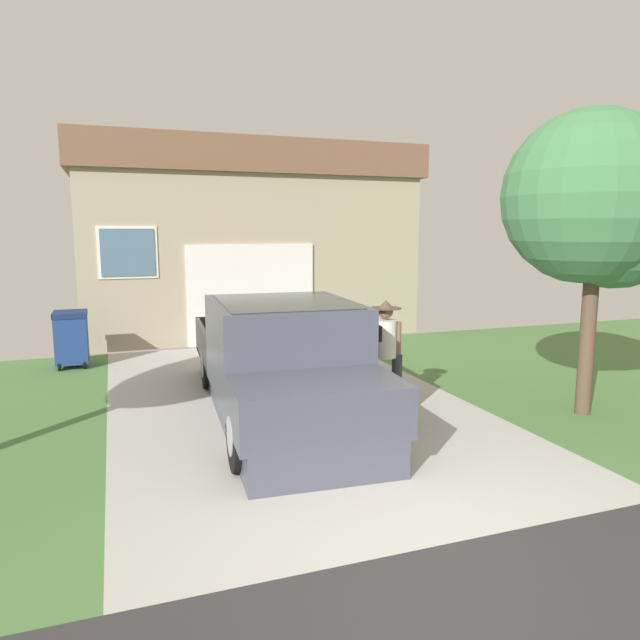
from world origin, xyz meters
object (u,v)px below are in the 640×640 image
(person_with_hat, at_px, (385,348))
(front_yard_tree, at_px, (596,206))
(wheeled_trash_bin, at_px, (71,337))
(handbag, at_px, (385,406))
(house_with_garage, at_px, (237,239))
(pickup_truck, at_px, (282,365))

(person_with_hat, xyz_separation_m, front_yard_tree, (2.62, -1.08, 2.01))
(person_with_hat, distance_m, wheeled_trash_bin, 6.34)
(person_with_hat, height_order, handbag, person_with_hat)
(handbag, distance_m, wheeled_trash_bin, 6.43)
(handbag, relative_size, house_with_garage, 0.05)
(person_with_hat, bearing_deg, handbag, 80.28)
(front_yard_tree, height_order, wheeled_trash_bin, front_yard_tree)
(house_with_garage, bearing_deg, pickup_truck, -97.76)
(front_yard_tree, bearing_deg, handbag, 161.96)
(person_with_hat, xyz_separation_m, handbag, (-0.09, -0.20, -0.79))
(handbag, xyz_separation_m, wheeled_trash_bin, (-4.37, 4.69, 0.46))
(wheeled_trash_bin, bearing_deg, person_with_hat, -45.18)
(person_with_hat, bearing_deg, pickup_truck, 9.11)
(handbag, bearing_deg, pickup_truck, 166.88)
(front_yard_tree, bearing_deg, pickup_truck, 163.63)
(person_with_hat, height_order, house_with_garage, house_with_garage)
(house_with_garage, bearing_deg, front_yard_tree, -73.14)
(pickup_truck, relative_size, person_with_hat, 3.50)
(person_with_hat, relative_size, house_with_garage, 0.19)
(house_with_garage, distance_m, wheeled_trash_bin, 6.16)
(pickup_truck, xyz_separation_m, wheeled_trash_bin, (-2.95, 4.36, -0.17))
(pickup_truck, relative_size, house_with_garage, 0.68)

